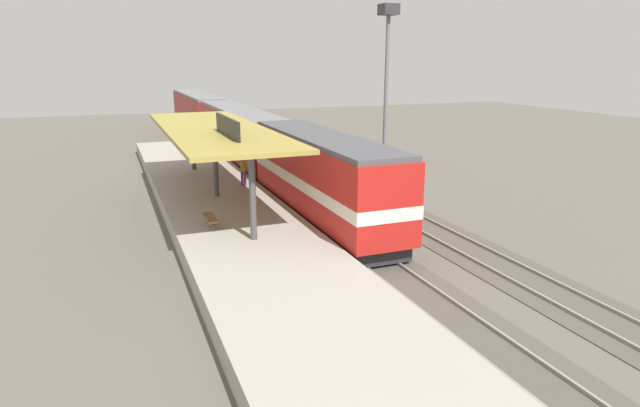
{
  "coord_description": "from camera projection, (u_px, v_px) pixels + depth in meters",
  "views": [
    {
      "loc": [
        -9.93,
        -29.07,
        8.26
      ],
      "look_at": [
        -1.38,
        -7.44,
        2.0
      ],
      "focal_mm": 30.23,
      "sensor_mm": 36.0,
      "label": 1
    }
  ],
  "objects": [
    {
      "name": "person_waiting",
      "position": [
        243.0,
        170.0,
        32.11
      ],
      "size": [
        0.34,
        0.34,
        1.71
      ],
      "color": "#663375",
      "rests_on": "platform"
    },
    {
      "name": "track_near",
      "position": [
        295.0,
        203.0,
        31.77
      ],
      "size": [
        3.2,
        110.0,
        0.16
      ],
      "color": "#4E4941",
      "rests_on": "ground"
    },
    {
      "name": "light_mast",
      "position": [
        387.0,
        57.0,
        35.64
      ],
      "size": [
        1.1,
        1.1,
        11.7
      ],
      "color": "slate",
      "rests_on": "ground"
    },
    {
      "name": "platform",
      "position": [
        217.0,
        204.0,
        30.03
      ],
      "size": [
        6.0,
        44.0,
        0.9
      ],
      "primitive_type": "cube",
      "color": "#9E998E",
      "rests_on": "ground"
    },
    {
      "name": "platform_bench",
      "position": [
        210.0,
        218.0,
        24.17
      ],
      "size": [
        0.44,
        1.7,
        0.5
      ],
      "color": "#333338",
      "rests_on": "platform"
    },
    {
      "name": "passenger_carriage_rear",
      "position": [
        198.0,
        112.0,
        62.21
      ],
      "size": [
        2.9,
        20.0,
        4.24
      ],
      "color": "#28282D",
      "rests_on": "track_near"
    },
    {
      "name": "passenger_carriage_front",
      "position": [
        240.0,
        135.0,
        43.53
      ],
      "size": [
        2.9,
        20.0,
        4.24
      ],
      "color": "#28282D",
      "rests_on": "track_near"
    },
    {
      "name": "locomotive",
      "position": [
        322.0,
        178.0,
        27.34
      ],
      "size": [
        2.93,
        14.43,
        4.44
      ],
      "color": "#28282D",
      "rests_on": "track_near"
    },
    {
      "name": "ground_plane",
      "position": [
        327.0,
        200.0,
        32.49
      ],
      "size": [
        120.0,
        120.0,
        0.0
      ],
      "primitive_type": "plane",
      "color": "#5B564C"
    },
    {
      "name": "track_far",
      "position": [
        365.0,
        196.0,
        33.4
      ],
      "size": [
        3.2,
        110.0,
        0.16
      ],
      "color": "#4E4941",
      "rests_on": "ground"
    },
    {
      "name": "station_canopy",
      "position": [
        214.0,
        131.0,
        28.88
      ],
      "size": [
        5.2,
        18.0,
        4.7
      ],
      "color": "#47474C",
      "rests_on": "platform"
    }
  ]
}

